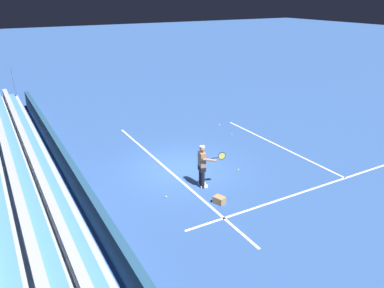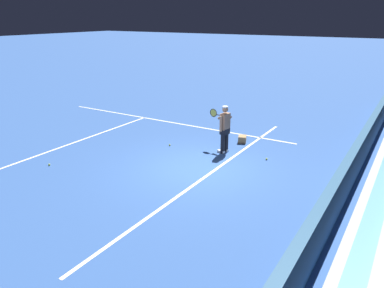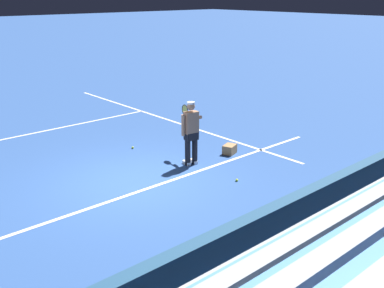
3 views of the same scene
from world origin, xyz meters
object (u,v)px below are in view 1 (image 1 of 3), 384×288
object	(u,v)px
tennis_ball_far_right	(238,170)
tennis_ball_stray_back	(219,125)
tennis_ball_toward_net	(166,197)
ball_box_cardboard	(219,200)
tennis_player	(203,166)
tennis_ball_midcourt	(232,134)

from	to	relation	value
tennis_ball_far_right	tennis_ball_stray_back	bearing A→B (deg)	154.51
tennis_ball_toward_net	tennis_ball_stray_back	distance (m)	8.58
ball_box_cardboard	tennis_ball_toward_net	size ratio (longest dim) A/B	6.06
tennis_ball_stray_back	ball_box_cardboard	bearing A→B (deg)	-33.37
ball_box_cardboard	tennis_ball_stray_back	size ratio (longest dim) A/B	6.06
tennis_player	tennis_ball_midcourt	bearing A→B (deg)	133.94
ball_box_cardboard	tennis_ball_far_right	distance (m)	2.86
tennis_player	tennis_ball_far_right	distance (m)	2.29
tennis_ball_midcourt	tennis_ball_far_right	xyz separation A→B (m)	(3.72, -2.28, 0.00)
ball_box_cardboard	tennis_ball_stray_back	distance (m)	8.61
ball_box_cardboard	tennis_ball_midcourt	bearing A→B (deg)	141.27
tennis_player	tennis_ball_far_right	size ratio (longest dim) A/B	25.98
tennis_ball_toward_net	tennis_ball_midcourt	bearing A→B (deg)	125.53
ball_box_cardboard	tennis_ball_midcourt	distance (m)	7.13
ball_box_cardboard	tennis_ball_midcourt	size ratio (longest dim) A/B	6.06
tennis_ball_midcourt	tennis_ball_far_right	distance (m)	4.36
tennis_ball_stray_back	tennis_ball_far_right	bearing A→B (deg)	-25.49
ball_box_cardboard	tennis_ball_stray_back	world-z (taller)	ball_box_cardboard
tennis_player	ball_box_cardboard	size ratio (longest dim) A/B	4.29
tennis_ball_toward_net	tennis_ball_midcourt	size ratio (longest dim) A/B	1.00
ball_box_cardboard	tennis_ball_toward_net	bearing A→B (deg)	-130.93
tennis_player	ball_box_cardboard	distance (m)	1.58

